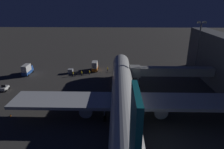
# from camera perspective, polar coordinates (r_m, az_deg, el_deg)

# --- Properties ---
(ground_plane) EXTENTS (320.00, 320.00, 0.00)m
(ground_plane) POSITION_cam_1_polar(r_m,az_deg,el_deg) (51.51, 3.03, -8.61)
(ground_plane) COLOR #383533
(airliner_at_gate) EXTENTS (49.94, 61.84, 18.83)m
(airliner_at_gate) POSITION_cam_1_polar(r_m,az_deg,el_deg) (42.48, 3.41, -7.49)
(airliner_at_gate) COLOR silver
(airliner_at_gate) RESTS_ON ground_plane
(jet_bridge) EXTENTS (25.42, 3.40, 6.82)m
(jet_bridge) POSITION_cam_1_polar(r_m,az_deg,el_deg) (60.97, 15.61, 0.89)
(jet_bridge) COLOR #9E9E99
(jet_bridge) RESTS_ON ground_plane
(apron_floodlight_mast) EXTENTS (2.90, 0.50, 19.35)m
(apron_floodlight_mast) POSITION_cam_1_polar(r_m,az_deg,el_deg) (70.86, 24.07, 7.51)
(apron_floodlight_mast) COLOR #59595E
(apron_floodlight_mast) RESTS_ON ground_plane
(baggage_tug_spare) EXTENTS (1.86, 2.64, 1.95)m
(baggage_tug_spare) POSITION_cam_1_polar(r_m,az_deg,el_deg) (66.67, -29.19, -3.54)
(baggage_tug_spare) COLOR silver
(baggage_tug_spare) RESTS_ON ground_plane
(catering_truck) EXTENTS (2.36, 5.91, 3.81)m
(catering_truck) POSITION_cam_1_polar(r_m,az_deg,el_deg) (77.28, -23.85, 1.38)
(catering_truck) COLOR #234C9E
(catering_truck) RESTS_ON ground_plane
(ops_van) EXTENTS (2.36, 5.26, 3.75)m
(ops_van) POSITION_cam_1_polar(r_m,az_deg,el_deg) (74.96, -5.09, 2.54)
(ops_van) COLOR orange
(ops_van) RESTS_ON ground_plane
(baggage_container_near_belt) EXTENTS (1.76, 1.76, 1.63)m
(baggage_container_near_belt) POSITION_cam_1_polar(r_m,az_deg,el_deg) (73.85, -12.19, 0.99)
(baggage_container_near_belt) COLOR #B7BABF
(baggage_container_near_belt) RESTS_ON ground_plane
(ground_crew_near_nose_gear) EXTENTS (0.40, 0.40, 1.85)m
(ground_crew_near_nose_gear) POSITION_cam_1_polar(r_m,az_deg,el_deg) (70.64, -8.98, 0.47)
(ground_crew_near_nose_gear) COLOR black
(ground_crew_near_nose_gear) RESTS_ON ground_plane
(ground_crew_by_belt_loader) EXTENTS (0.40, 0.40, 1.81)m
(ground_crew_by_belt_loader) POSITION_cam_1_polar(r_m,az_deg,el_deg) (74.00, 1.00, 1.66)
(ground_crew_by_belt_loader) COLOR black
(ground_crew_by_belt_loader) RESTS_ON ground_plane
(ground_crew_marshaller_fwd) EXTENTS (0.40, 0.40, 1.75)m
(ground_crew_marshaller_fwd) POSITION_cam_1_polar(r_m,az_deg,el_deg) (71.27, -6.69, 0.72)
(ground_crew_marshaller_fwd) COLOR black
(ground_crew_marshaller_fwd) RESTS_ON ground_plane
(ground_crew_under_port_wing) EXTENTS (0.40, 0.40, 1.64)m
(ground_crew_under_port_wing) POSITION_cam_1_polar(r_m,az_deg,el_deg) (74.22, -1.33, 1.63)
(ground_crew_under_port_wing) COLOR black
(ground_crew_under_port_wing) RESTS_ON ground_plane
(ground_crew_by_tug) EXTENTS (0.40, 0.40, 1.81)m
(ground_crew_by_tug) POSITION_cam_1_polar(r_m,az_deg,el_deg) (70.59, -11.50, 0.26)
(ground_crew_by_tug) COLOR black
(ground_crew_by_tug) RESTS_ON ground_plane
(traffic_cone_nose_port) EXTENTS (0.36, 0.36, 0.55)m
(traffic_cone_nose_port) POSITION_cam_1_polar(r_m,az_deg,el_deg) (71.86, 4.35, 0.39)
(traffic_cone_nose_port) COLOR orange
(traffic_cone_nose_port) RESTS_ON ground_plane
(traffic_cone_nose_starboard) EXTENTS (0.36, 0.36, 0.55)m
(traffic_cone_nose_starboard) POSITION_cam_1_polar(r_m,az_deg,el_deg) (71.76, 0.84, 0.42)
(traffic_cone_nose_starboard) COLOR orange
(traffic_cone_nose_starboard) RESTS_ON ground_plane
(traffic_cone_wingtip_svc_side) EXTENTS (0.36, 0.36, 0.55)m
(traffic_cone_wingtip_svc_side) POSITION_cam_1_polar(r_m,az_deg,el_deg) (52.05, -27.89, -10.58)
(traffic_cone_wingtip_svc_side) COLOR orange
(traffic_cone_wingtip_svc_side) RESTS_ON ground_plane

